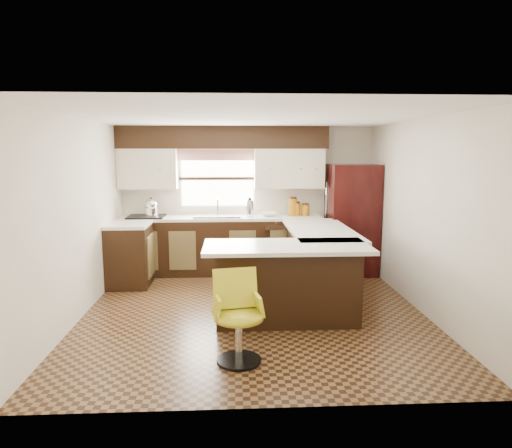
{
  "coord_description": "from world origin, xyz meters",
  "views": [
    {
      "loc": [
        -0.26,
        -5.5,
        1.99
      ],
      "look_at": [
        0.05,
        0.45,
        1.05
      ],
      "focal_mm": 32.0,
      "sensor_mm": 36.0,
      "label": 1
    }
  ],
  "objects": [
    {
      "name": "canister_med",
      "position": [
        0.8,
        1.92,
        1.05
      ],
      "size": [
        0.13,
        0.13,
        0.21
      ],
      "primitive_type": "cylinder",
      "color": "#965C0C",
      "rests_on": "counter_back"
    },
    {
      "name": "peninsula_return",
      "position": [
        0.38,
        -0.35,
        0.45
      ],
      "size": [
        1.65,
        0.6,
        0.9
      ],
      "primitive_type": "cube",
      "color": "black",
      "rests_on": "floor"
    },
    {
      "name": "cooktop",
      "position": [
        -1.65,
        1.88,
        0.96
      ],
      "size": [
        0.58,
        0.5,
        0.02
      ],
      "primitive_type": "cube",
      "color": "black",
      "rests_on": "counter_back"
    },
    {
      "name": "dishwasher",
      "position": [
        0.55,
        1.61,
        0.43
      ],
      "size": [
        0.58,
        0.03,
        0.78
      ],
      "primitive_type": "cube",
      "color": "black",
      "rests_on": "floor"
    },
    {
      "name": "counter_back",
      "position": [
        -0.45,
        1.9,
        0.92
      ],
      "size": [
        3.3,
        0.6,
        0.04
      ],
      "primitive_type": "cube",
      "color": "silver",
      "rests_on": "base_cab_back"
    },
    {
      "name": "window_pane",
      "position": [
        -0.5,
        2.18,
        1.55
      ],
      "size": [
        1.2,
        0.02,
        0.9
      ],
      "primitive_type": "cube",
      "color": "white",
      "rests_on": "wall_back"
    },
    {
      "name": "wall_left",
      "position": [
        -2.1,
        0.0,
        1.2
      ],
      "size": [
        0.0,
        4.4,
        4.4
      ],
      "primitive_type": "plane",
      "rotation": [
        1.57,
        0.0,
        1.57
      ],
      "color": "beige",
      "rests_on": "floor"
    },
    {
      "name": "bar_chair",
      "position": [
        -0.21,
        -1.39,
        0.44
      ],
      "size": [
        0.54,
        0.54,
        0.88
      ],
      "primitive_type": null,
      "rotation": [
        0.0,
        0.0,
        0.18
      ],
      "color": "gold",
      "rests_on": "floor"
    },
    {
      "name": "valance",
      "position": [
        -0.5,
        2.14,
        1.94
      ],
      "size": [
        1.3,
        0.06,
        0.18
      ],
      "primitive_type": "cube",
      "color": "#D19B93",
      "rests_on": "wall_back"
    },
    {
      "name": "wall_back",
      "position": [
        0.0,
        2.2,
        1.2
      ],
      "size": [
        4.4,
        0.0,
        4.4
      ],
      "primitive_type": "plane",
      "rotation": [
        1.57,
        0.0,
        0.0
      ],
      "color": "beige",
      "rests_on": "floor"
    },
    {
      "name": "ceiling",
      "position": [
        0.0,
        0.0,
        2.4
      ],
      "size": [
        4.4,
        4.4,
        0.0
      ],
      "primitive_type": "plane",
      "rotation": [
        3.14,
        0.0,
        0.0
      ],
      "color": "silver",
      "rests_on": "wall_back"
    },
    {
      "name": "upper_cab_right",
      "position": [
        0.68,
        2.03,
        1.72
      ],
      "size": [
        1.14,
        0.35,
        0.64
      ],
      "primitive_type": "cube",
      "color": "beige",
      "rests_on": "wall_back"
    },
    {
      "name": "wall_right",
      "position": [
        2.1,
        0.0,
        1.2
      ],
      "size": [
        0.0,
        4.4,
        4.4
      ],
      "primitive_type": "plane",
      "rotation": [
        1.57,
        0.0,
        -1.57
      ],
      "color": "beige",
      "rests_on": "floor"
    },
    {
      "name": "mixing_bowl",
      "position": [
        0.34,
        1.9,
        0.98
      ],
      "size": [
        0.27,
        0.27,
        0.06
      ],
      "primitive_type": "imported",
      "rotation": [
        0.0,
        0.0,
        0.02
      ],
      "color": "white",
      "rests_on": "counter_back"
    },
    {
      "name": "upper_cab_left",
      "position": [
        -1.62,
        2.03,
        1.72
      ],
      "size": [
        0.94,
        0.35,
        0.64
      ],
      "primitive_type": "cube",
      "color": "beige",
      "rests_on": "wall_back"
    },
    {
      "name": "base_cab_back",
      "position": [
        -0.45,
        1.9,
        0.45
      ],
      "size": [
        3.3,
        0.6,
        0.9
      ],
      "primitive_type": "cube",
      "color": "black",
      "rests_on": "floor"
    },
    {
      "name": "percolator",
      "position": [
        0.02,
        1.9,
        1.08
      ],
      "size": [
        0.13,
        0.13,
        0.27
      ],
      "primitive_type": "cylinder",
      "color": "silver",
      "rests_on": "counter_back"
    },
    {
      "name": "kettle",
      "position": [
        -1.57,
        1.88,
        1.12
      ],
      "size": [
        0.22,
        0.22,
        0.3
      ],
      "primitive_type": null,
      "color": "silver",
      "rests_on": "cooktop"
    },
    {
      "name": "counter_left",
      "position": [
        -1.8,
        1.25,
        0.92
      ],
      "size": [
        0.6,
        0.7,
        0.04
      ],
      "primitive_type": "cube",
      "color": "silver",
      "rests_on": "base_cab_left"
    },
    {
      "name": "soffit",
      "position": [
        -0.4,
        2.03,
        2.22
      ],
      "size": [
        3.4,
        0.35,
        0.36
      ],
      "primitive_type": "cube",
      "color": "black",
      "rests_on": "wall_back"
    },
    {
      "name": "wall_front",
      "position": [
        0.0,
        -2.2,
        1.2
      ],
      "size": [
        4.4,
        0.0,
        4.4
      ],
      "primitive_type": "plane",
      "rotation": [
        -1.57,
        0.0,
        0.0
      ],
      "color": "beige",
      "rests_on": "floor"
    },
    {
      "name": "counter_pen_long",
      "position": [
        0.95,
        0.62,
        0.92
      ],
      "size": [
        0.84,
        1.95,
        0.04
      ],
      "primitive_type": "cube",
      "color": "silver",
      "rests_on": "peninsula_long"
    },
    {
      "name": "peninsula_long",
      "position": [
        0.9,
        0.62,
        0.45
      ],
      "size": [
        0.6,
        1.95,
        0.9
      ],
      "primitive_type": "cube",
      "color": "black",
      "rests_on": "floor"
    },
    {
      "name": "floor",
      "position": [
        0.0,
        0.0,
        0.0
      ],
      "size": [
        4.4,
        4.4,
        0.0
      ],
      "primitive_type": "plane",
      "color": "#49301A",
      "rests_on": "ground"
    },
    {
      "name": "canister_small",
      "position": [
        0.95,
        1.92,
        1.03
      ],
      "size": [
        0.14,
        0.14,
        0.18
      ],
      "primitive_type": "cylinder",
      "color": "#965C0C",
      "rests_on": "counter_back"
    },
    {
      "name": "canister_large",
      "position": [
        0.74,
        1.92,
        1.09
      ],
      "size": [
        0.14,
        0.14,
        0.28
      ],
      "primitive_type": "cylinder",
      "color": "#965C0C",
      "rests_on": "counter_back"
    },
    {
      "name": "base_cab_left",
      "position": [
        -1.8,
        1.25,
        0.45
      ],
      "size": [
        0.6,
        0.7,
        0.9
      ],
      "primitive_type": "cube",
      "color": "black",
      "rests_on": "floor"
    },
    {
      "name": "refrigerator",
      "position": [
        1.7,
        1.8,
        0.9
      ],
      "size": [
        0.77,
        0.74,
        1.79
      ],
      "primitive_type": "cube",
      "color": "black",
      "rests_on": "floor"
    },
    {
      "name": "counter_pen_return",
      "position": [
        0.35,
        -0.44,
        0.92
      ],
      "size": [
        1.89,
        0.84,
        0.04
      ],
      "primitive_type": "cube",
      "color": "silver",
      "rests_on": "peninsula_return"
    },
    {
      "name": "sink",
      "position": [
        -0.5,
        1.88,
        0.96
      ],
      "size": [
        0.75,
        0.45,
        0.03
      ],
      "primitive_type": "cube",
      "color": "#B2B2B7",
      "rests_on": "counter_back"
    }
  ]
}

